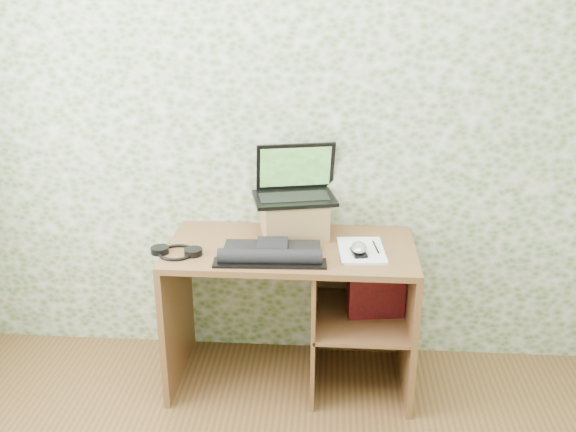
# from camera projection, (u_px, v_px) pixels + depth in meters

# --- Properties ---
(wall_back) EXTENTS (3.50, 0.00, 3.50)m
(wall_back) POSITION_uv_depth(u_px,v_px,m) (295.00, 120.00, 3.19)
(wall_back) COLOR silver
(wall_back) RESTS_ON ground
(desk) EXTENTS (1.20, 0.60, 0.75)m
(desk) POSITION_uv_depth(u_px,v_px,m) (307.00, 294.00, 3.22)
(desk) COLOR brown
(desk) RESTS_ON floor
(riser) EXTENTS (0.36, 0.32, 0.19)m
(riser) POSITION_uv_depth(u_px,v_px,m) (294.00, 218.00, 3.20)
(riser) COLOR olive
(riser) RESTS_ON desk
(laptop) EXTENTS (0.45, 0.36, 0.26)m
(laptop) POSITION_uv_depth(u_px,v_px,m) (295.00, 185.00, 3.18)
(laptop) COLOR black
(laptop) RESTS_ON riser
(keyboard) EXTENTS (0.52, 0.28, 0.07)m
(keyboard) POSITION_uv_depth(u_px,v_px,m) (271.00, 253.00, 2.96)
(keyboard) COLOR black
(keyboard) RESTS_ON desk
(headphones) EXTENTS (0.25, 0.19, 0.03)m
(headphones) POSITION_uv_depth(u_px,v_px,m) (177.00, 252.00, 3.01)
(headphones) COLOR black
(headphones) RESTS_ON desk
(notepad) EXTENTS (0.23, 0.32, 0.01)m
(notepad) POSITION_uv_depth(u_px,v_px,m) (361.00, 251.00, 3.04)
(notepad) COLOR silver
(notepad) RESTS_ON desk
(mouse) EXTENTS (0.10, 0.13, 0.04)m
(mouse) POSITION_uv_depth(u_px,v_px,m) (359.00, 250.00, 2.98)
(mouse) COLOR #BDBDC0
(mouse) RESTS_ON notepad
(pen) EXTENTS (0.03, 0.14, 0.01)m
(pen) POSITION_uv_depth(u_px,v_px,m) (376.00, 247.00, 3.05)
(pen) COLOR black
(pen) RESTS_ON notepad
(red_box) EXTENTS (0.29, 0.13, 0.33)m
(red_box) POSITION_uv_depth(u_px,v_px,m) (377.00, 285.00, 3.14)
(red_box) COLOR maroon
(red_box) RESTS_ON desk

